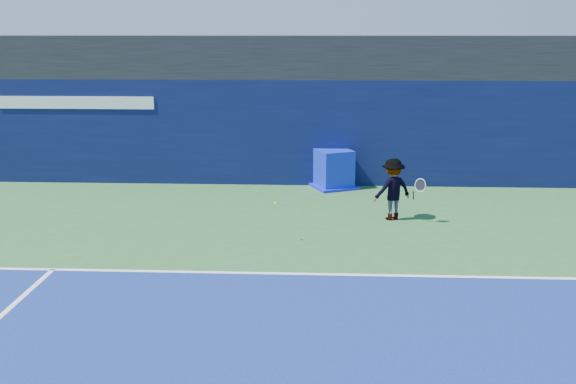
# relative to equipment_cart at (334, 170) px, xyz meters

# --- Properties ---
(ground) EXTENTS (80.00, 80.00, 0.00)m
(ground) POSITION_rel_equipment_cart_xyz_m (-0.36, -9.80, -0.49)
(ground) COLOR #2B602D
(ground) RESTS_ON ground
(baseline) EXTENTS (24.00, 0.10, 0.01)m
(baseline) POSITION_rel_equipment_cart_xyz_m (-0.36, -6.80, -0.48)
(baseline) COLOR white
(baseline) RESTS_ON ground
(stadium_band) EXTENTS (36.00, 3.00, 1.20)m
(stadium_band) POSITION_rel_equipment_cart_xyz_m (-0.36, 1.70, 3.11)
(stadium_band) COLOR black
(stadium_band) RESTS_ON back_wall_assembly
(back_wall_assembly) EXTENTS (36.00, 1.03, 3.00)m
(back_wall_assembly) POSITION_rel_equipment_cart_xyz_m (-0.37, 0.70, 1.01)
(back_wall_assembly) COLOR #0A113B
(back_wall_assembly) RESTS_ON ground
(equipment_cart) EXTENTS (1.49, 1.49, 1.08)m
(equipment_cart) POSITION_rel_equipment_cart_xyz_m (0.00, 0.00, 0.00)
(equipment_cart) COLOR #0D1FBC
(equipment_cart) RESTS_ON ground
(tennis_player) EXTENTS (1.26, 0.88, 1.45)m
(tennis_player) POSITION_rel_equipment_cart_xyz_m (1.31, -3.12, 0.23)
(tennis_player) COLOR white
(tennis_player) RESTS_ON ground
(tennis_ball) EXTENTS (0.06, 0.06, 0.06)m
(tennis_ball) POSITION_rel_equipment_cart_xyz_m (-1.32, -4.93, 0.34)
(tennis_ball) COLOR #CDDC18
(tennis_ball) RESTS_ON ground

